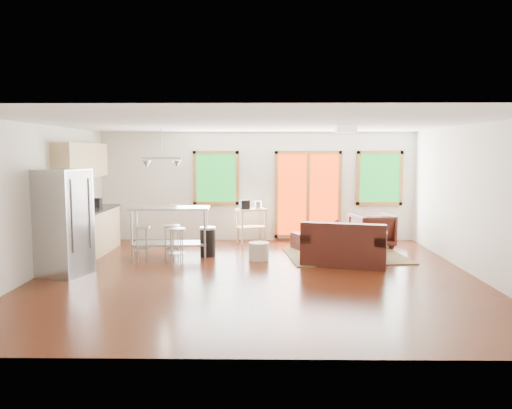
{
  "coord_description": "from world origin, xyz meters",
  "views": [
    {
      "loc": [
        0.12,
        -8.43,
        2.13
      ],
      "look_at": [
        0.0,
        0.3,
        1.2
      ],
      "focal_mm": 35.0,
      "sensor_mm": 36.0,
      "label": 1
    }
  ],
  "objects_px": {
    "rug": "(346,256)",
    "island": "(170,222)",
    "refrigerator": "(64,223)",
    "coffee_table": "(339,239)",
    "armchair": "(372,229)",
    "loveseat": "(344,247)",
    "ottoman": "(307,241)",
    "kitchen_cart": "(251,214)"
  },
  "relations": [
    {
      "from": "armchair",
      "to": "rug",
      "type": "bearing_deg",
      "value": 40.44
    },
    {
      "from": "rug",
      "to": "island",
      "type": "distance_m",
      "value": 3.65
    },
    {
      "from": "rug",
      "to": "armchair",
      "type": "height_order",
      "value": "armchair"
    },
    {
      "from": "rug",
      "to": "coffee_table",
      "type": "relative_size",
      "value": 2.3
    },
    {
      "from": "armchair",
      "to": "island",
      "type": "bearing_deg",
      "value": 0.57
    },
    {
      "from": "rug",
      "to": "armchair",
      "type": "bearing_deg",
      "value": 52.75
    },
    {
      "from": "loveseat",
      "to": "kitchen_cart",
      "type": "bearing_deg",
      "value": 144.52
    },
    {
      "from": "ottoman",
      "to": "refrigerator",
      "type": "height_order",
      "value": "refrigerator"
    },
    {
      "from": "armchair",
      "to": "ottoman",
      "type": "distance_m",
      "value": 1.49
    },
    {
      "from": "kitchen_cart",
      "to": "island",
      "type": "bearing_deg",
      "value": -136.96
    },
    {
      "from": "loveseat",
      "to": "armchair",
      "type": "distance_m",
      "value": 1.9
    },
    {
      "from": "refrigerator",
      "to": "island",
      "type": "xyz_separation_m",
      "value": [
        1.52,
        1.58,
        -0.22
      ]
    },
    {
      "from": "armchair",
      "to": "ottoman",
      "type": "bearing_deg",
      "value": -3.42
    },
    {
      "from": "coffee_table",
      "to": "island",
      "type": "bearing_deg",
      "value": -174.7
    },
    {
      "from": "armchair",
      "to": "island",
      "type": "distance_m",
      "value": 4.43
    },
    {
      "from": "armchair",
      "to": "ottoman",
      "type": "xyz_separation_m",
      "value": [
        -1.45,
        -0.23,
        -0.24
      ]
    },
    {
      "from": "loveseat",
      "to": "island",
      "type": "relative_size",
      "value": 1.06
    },
    {
      "from": "loveseat",
      "to": "ottoman",
      "type": "xyz_separation_m",
      "value": [
        -0.58,
        1.45,
        -0.15
      ]
    },
    {
      "from": "armchair",
      "to": "ottoman",
      "type": "height_order",
      "value": "armchair"
    },
    {
      "from": "rug",
      "to": "island",
      "type": "bearing_deg",
      "value": -179.52
    },
    {
      "from": "coffee_table",
      "to": "kitchen_cart",
      "type": "bearing_deg",
      "value": 148.2
    },
    {
      "from": "loveseat",
      "to": "island",
      "type": "bearing_deg",
      "value": -176.72
    },
    {
      "from": "ottoman",
      "to": "refrigerator",
      "type": "distance_m",
      "value": 5.02
    },
    {
      "from": "refrigerator",
      "to": "armchair",
      "type": "bearing_deg",
      "value": 42.32
    },
    {
      "from": "loveseat",
      "to": "island",
      "type": "distance_m",
      "value": 3.52
    },
    {
      "from": "loveseat",
      "to": "armchair",
      "type": "bearing_deg",
      "value": 77.08
    },
    {
      "from": "coffee_table",
      "to": "refrigerator",
      "type": "distance_m",
      "value": 5.4
    },
    {
      "from": "rug",
      "to": "refrigerator",
      "type": "bearing_deg",
      "value": -162.49
    },
    {
      "from": "island",
      "to": "kitchen_cart",
      "type": "height_order",
      "value": "kitchen_cart"
    },
    {
      "from": "refrigerator",
      "to": "kitchen_cart",
      "type": "distance_m",
      "value": 4.39
    },
    {
      "from": "loveseat",
      "to": "rug",
      "type": "bearing_deg",
      "value": 92.77
    },
    {
      "from": "ottoman",
      "to": "island",
      "type": "relative_size",
      "value": 0.33
    },
    {
      "from": "rug",
      "to": "island",
      "type": "xyz_separation_m",
      "value": [
        -3.58,
        -0.03,
        0.68
      ]
    },
    {
      "from": "rug",
      "to": "coffee_table",
      "type": "bearing_deg",
      "value": 106.51
    },
    {
      "from": "armchair",
      "to": "refrigerator",
      "type": "xyz_separation_m",
      "value": [
        -5.83,
        -2.57,
        0.5
      ]
    },
    {
      "from": "loveseat",
      "to": "refrigerator",
      "type": "relative_size",
      "value": 0.94
    },
    {
      "from": "loveseat",
      "to": "island",
      "type": "height_order",
      "value": "island"
    },
    {
      "from": "coffee_table",
      "to": "refrigerator",
      "type": "xyz_separation_m",
      "value": [
        -5.02,
        -1.91,
        0.61
      ]
    },
    {
      "from": "coffee_table",
      "to": "armchair",
      "type": "distance_m",
      "value": 1.05
    },
    {
      "from": "loveseat",
      "to": "kitchen_cart",
      "type": "relative_size",
      "value": 1.7
    },
    {
      "from": "refrigerator",
      "to": "island",
      "type": "height_order",
      "value": "refrigerator"
    },
    {
      "from": "rug",
      "to": "ottoman",
      "type": "distance_m",
      "value": 1.04
    }
  ]
}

